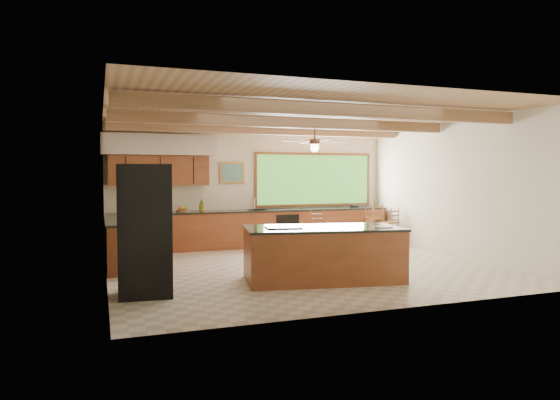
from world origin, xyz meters
name	(u,v)px	position (x,y,z in m)	size (l,w,h in m)	color
ground	(301,267)	(0.00, 0.00, 0.00)	(7.20, 7.20, 0.00)	beige
room_shell	(282,155)	(-0.17, 0.65, 2.21)	(7.27, 6.54, 3.02)	beige
counter_run	(229,231)	(-0.82, 2.52, 0.46)	(7.12, 3.10, 1.24)	brown
island	(323,254)	(-0.13, -1.27, 0.46)	(2.81, 1.68, 0.94)	brown
refrigerator	(146,230)	(-3.05, -1.30, 0.98)	(0.84, 0.82, 1.96)	black
bar_stool_a	(316,228)	(1.02, 1.55, 0.58)	(0.42, 0.42, 0.98)	brown
bar_stool_b	(366,225)	(2.33, 1.56, 0.60)	(0.45, 0.45, 1.02)	brown
bar_stool_c	(375,219)	(3.06, 2.37, 0.64)	(0.41, 0.41, 1.07)	brown
bar_stool_d	(391,223)	(3.30, 1.98, 0.57)	(0.42, 0.42, 0.96)	brown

